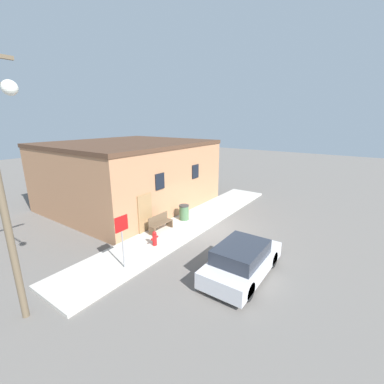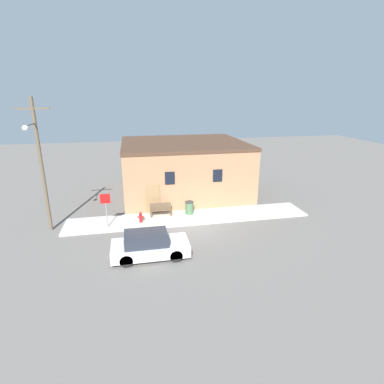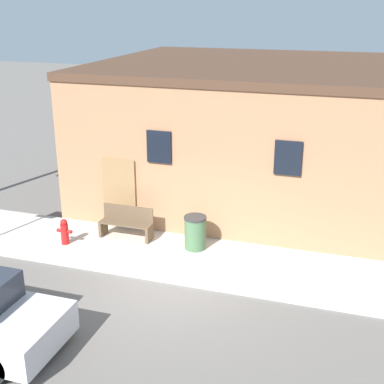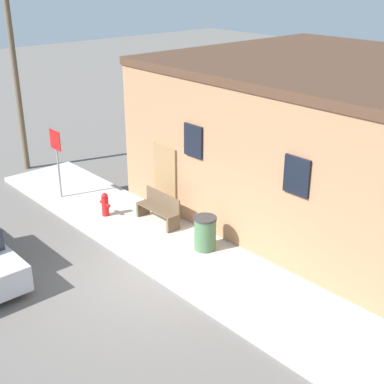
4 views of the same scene
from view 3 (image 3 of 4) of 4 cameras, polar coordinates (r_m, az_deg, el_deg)
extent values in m
plane|color=#66605B|center=(13.10, -2.49, -9.74)|extent=(80.00, 80.00, 0.00)
cube|color=#BCB7AD|center=(14.13, -0.68, -7.07)|extent=(16.79, 2.57, 0.13)
cube|color=#A87551|center=(18.50, 6.71, 6.26)|extent=(10.05, 8.87, 4.30)
cube|color=#4C3323|center=(18.10, 7.00, 13.26)|extent=(10.15, 8.97, 0.24)
cube|color=black|center=(14.68, -3.53, 4.83)|extent=(0.70, 0.08, 0.90)
cube|color=black|center=(13.83, 10.21, 3.59)|extent=(0.70, 0.08, 0.90)
cube|color=#937047|center=(15.64, -7.70, -0.37)|extent=(1.00, 0.08, 2.20)
cylinder|color=red|center=(15.07, -13.42, -4.37)|extent=(0.21, 0.21, 0.58)
sphere|color=red|center=(14.93, -13.52, -3.18)|extent=(0.19, 0.19, 0.19)
cylinder|color=red|center=(15.12, -13.98, -3.98)|extent=(0.12, 0.10, 0.10)
cylinder|color=red|center=(14.95, -12.90, -4.16)|extent=(0.12, 0.10, 0.10)
cube|color=brown|center=(15.44, -9.45, -3.78)|extent=(0.08, 0.44, 0.42)
cube|color=brown|center=(14.88, -4.57, -4.50)|extent=(0.08, 0.44, 0.42)
cube|color=brown|center=(15.06, -7.09, -3.33)|extent=(1.50, 0.44, 0.04)
cube|color=brown|center=(15.13, -6.81, -2.23)|extent=(1.50, 0.04, 0.43)
cylinder|color=#426642|center=(14.35, 0.34, -4.45)|extent=(0.58, 0.58, 0.86)
cylinder|color=#2D2D2D|center=(14.16, 0.35, -2.75)|extent=(0.61, 0.61, 0.06)
cylinder|color=black|center=(11.66, -15.60, -12.71)|extent=(0.67, 0.20, 0.67)
camera|label=1|loc=(16.04, -59.83, 8.42)|focal=24.00mm
camera|label=2|loc=(10.70, -116.64, 0.79)|focal=28.00mm
camera|label=4|loc=(6.49, 73.43, 11.22)|focal=50.00mm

